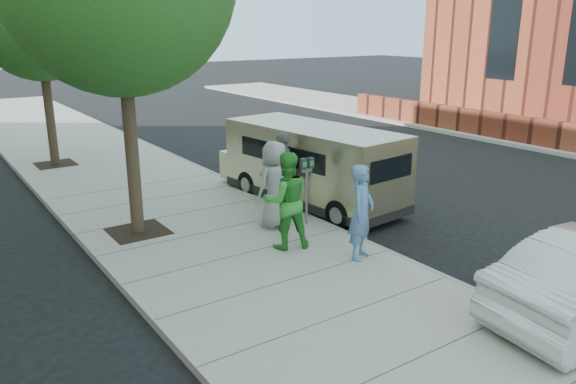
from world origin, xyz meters
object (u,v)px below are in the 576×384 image
at_px(person_striped_polo, 283,172).
at_px(tree_far, 39,12).
at_px(person_gray_shirt, 275,184).
at_px(van, 310,163).
at_px(person_officer, 362,212).
at_px(parking_meter, 307,177).
at_px(person_green_shirt, 286,201).

bearing_deg(person_striped_polo, tree_far, -121.40).
relative_size(tree_far, person_gray_shirt, 3.34).
xyz_separation_m(van, person_officer, (-1.55, -3.70, -0.01)).
relative_size(parking_meter, person_gray_shirt, 0.79).
height_order(tree_far, person_officer, tree_far).
distance_m(person_officer, person_gray_shirt, 2.46).
xyz_separation_m(tree_far, parking_meter, (3.28, -9.30, -3.62)).
height_order(person_green_shirt, person_gray_shirt, person_green_shirt).
relative_size(person_officer, person_green_shirt, 0.94).
distance_m(person_green_shirt, person_gray_shirt, 1.27).
distance_m(van, person_officer, 4.01).
bearing_deg(parking_meter, person_officer, -93.47).
height_order(person_gray_shirt, person_striped_polo, person_striped_polo).
bearing_deg(person_striped_polo, parking_meter, 32.29).
height_order(parking_meter, person_striped_polo, person_striped_polo).
bearing_deg(tree_far, parking_meter, -70.55).
bearing_deg(tree_far, person_green_shirt, -78.26).
height_order(van, person_gray_shirt, person_gray_shirt).
distance_m(parking_meter, van, 2.00).
bearing_deg(person_striped_polo, van, 148.85).
relative_size(person_officer, person_gray_shirt, 0.95).
xyz_separation_m(tree_far, person_officer, (3.00, -11.45, -3.81)).
bearing_deg(person_officer, van, 38.18).
xyz_separation_m(van, person_striped_polo, (-1.18, -0.49, 0.04)).
height_order(person_green_shirt, person_striped_polo, person_green_shirt).
bearing_deg(person_gray_shirt, van, -160.45).
xyz_separation_m(parking_meter, person_striped_polo, (0.08, 1.06, -0.13)).
distance_m(tree_far, van, 9.75).
xyz_separation_m(parking_meter, person_officer, (-0.29, -2.15, -0.19)).
bearing_deg(person_striped_polo, person_officer, 29.95).
relative_size(tree_far, parking_meter, 4.23).
distance_m(parking_meter, person_striped_polo, 1.07).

